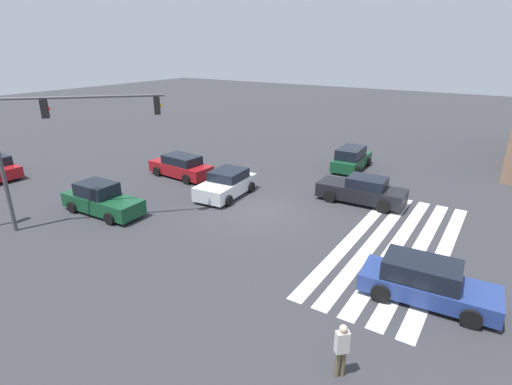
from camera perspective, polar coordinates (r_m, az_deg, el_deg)
The scene contains 10 objects.
ground_plane at distance 21.73m, azimuth -0.00°, elevation -2.56°, with size 131.23×131.23×0.00m, color #333338.
crosswalk_markings at distance 19.11m, azimuth 19.32°, elevation -7.19°, with size 12.30×4.40×0.01m.
traffic_signal_mast at distance 20.65m, azimuth -27.32°, elevation 7.70°, with size 5.47×5.47×6.51m.
car_0 at distance 22.71m, azimuth -21.20°, elevation -0.98°, with size 2.04×4.77×1.64m.
car_1 at distance 15.45m, azimuth 23.10°, elevation -11.68°, with size 2.24×4.66×1.49m.
car_2 at distance 29.54m, azimuth 13.47°, elevation 4.71°, with size 4.36×2.10×1.62m.
car_3 at distance 23.71m, azimuth -4.24°, elevation 1.21°, with size 4.27×2.43×1.50m.
car_4 at distance 27.49m, azimuth -10.66°, elevation 3.66°, with size 2.17×4.68×1.51m.
car_6 at distance 23.32m, azimuth 14.91°, elevation 0.24°, with size 2.11×4.92×1.54m.
pedestrian at distance 11.59m, azimuth 12.13°, elevation -20.90°, with size 0.41×0.41×1.67m.
Camera 1 is at (-16.77, -10.89, 8.50)m, focal length 28.00 mm.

